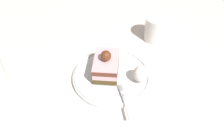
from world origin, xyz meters
TOP-DOWN VIEW (x-y plane):
  - ground_plane at (0.00, 0.00)m, footprint 2.40×2.40m
  - dessert_plate at (-0.03, -0.00)m, footprint 0.24×0.24m
  - cake_slice at (-0.03, 0.02)m, footprint 0.12×0.11m
  - whipped_cream_dollop at (-0.01, -0.08)m, footprint 0.04×0.04m
  - fork at (-0.10, -0.08)m, footprint 0.10×0.08m
  - drink_glass_far at (0.21, -0.04)m, footprint 0.07×0.07m

SIDE VIEW (x-z plane):
  - ground_plane at x=0.00m, z-range 0.00..0.00m
  - dessert_plate at x=-0.03m, z-range 0.00..0.02m
  - fork at x=-0.10m, z-range 0.02..0.02m
  - drink_glass_far at x=0.21m, z-range 0.00..0.08m
  - whipped_cream_dollop at x=-0.01m, z-range 0.02..0.07m
  - cake_slice at x=-0.03m, z-range 0.01..0.09m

